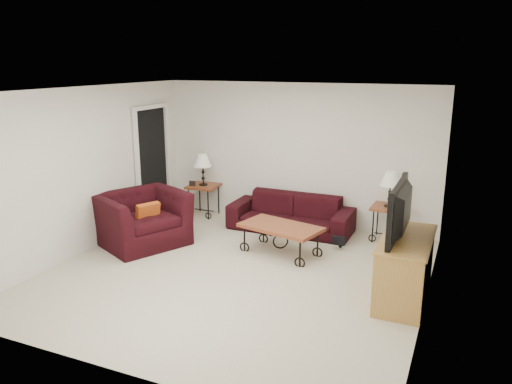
% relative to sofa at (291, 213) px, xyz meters
% --- Properties ---
extents(ground, '(5.00, 5.00, 0.00)m').
position_rel_sofa_xyz_m(ground, '(-0.08, -2.02, -0.31)').
color(ground, beige).
rests_on(ground, ground).
extents(wall_back, '(5.00, 0.02, 2.50)m').
position_rel_sofa_xyz_m(wall_back, '(-0.08, 0.48, 0.94)').
color(wall_back, silver).
rests_on(wall_back, ground).
extents(wall_front, '(5.00, 0.02, 2.50)m').
position_rel_sofa_xyz_m(wall_front, '(-0.08, -4.52, 0.94)').
color(wall_front, silver).
rests_on(wall_front, ground).
extents(wall_left, '(0.02, 5.00, 2.50)m').
position_rel_sofa_xyz_m(wall_left, '(-2.58, -2.02, 0.94)').
color(wall_left, silver).
rests_on(wall_left, ground).
extents(wall_right, '(0.02, 5.00, 2.50)m').
position_rel_sofa_xyz_m(wall_right, '(2.42, -2.02, 0.94)').
color(wall_right, silver).
rests_on(wall_right, ground).
extents(ceiling, '(5.00, 5.00, 0.00)m').
position_rel_sofa_xyz_m(ceiling, '(-0.08, -2.02, 2.19)').
color(ceiling, white).
rests_on(ceiling, wall_back).
extents(doorway, '(0.08, 0.94, 2.04)m').
position_rel_sofa_xyz_m(doorway, '(-2.55, -0.37, 0.71)').
color(doorway, black).
rests_on(doorway, ground).
extents(sofa, '(2.12, 0.83, 0.62)m').
position_rel_sofa_xyz_m(sofa, '(0.00, 0.00, 0.00)').
color(sofa, black).
rests_on(sofa, ground).
extents(side_table_left, '(0.58, 0.58, 0.59)m').
position_rel_sofa_xyz_m(side_table_left, '(-1.81, 0.18, -0.01)').
color(side_table_left, brown).
rests_on(side_table_left, ground).
extents(side_table_right, '(0.54, 0.54, 0.58)m').
position_rel_sofa_xyz_m(side_table_right, '(1.62, 0.18, -0.02)').
color(side_table_right, brown).
rests_on(side_table_right, ground).
extents(lamp_left, '(0.36, 0.36, 0.59)m').
position_rel_sofa_xyz_m(lamp_left, '(-1.81, 0.18, 0.58)').
color(lamp_left, black).
rests_on(lamp_left, side_table_left).
extents(lamp_right, '(0.34, 0.34, 0.58)m').
position_rel_sofa_xyz_m(lamp_right, '(1.62, 0.18, 0.55)').
color(lamp_right, black).
rests_on(lamp_right, side_table_right).
extents(photo_frame_left, '(0.12, 0.04, 0.10)m').
position_rel_sofa_xyz_m(photo_frame_left, '(-1.96, 0.03, 0.33)').
color(photo_frame_left, black).
rests_on(photo_frame_left, side_table_left).
extents(photo_frame_right, '(0.12, 0.04, 0.10)m').
position_rel_sofa_xyz_m(photo_frame_right, '(1.77, 0.03, 0.31)').
color(photo_frame_right, black).
rests_on(photo_frame_right, side_table_right).
extents(coffee_table, '(1.32, 0.92, 0.45)m').
position_rel_sofa_xyz_m(coffee_table, '(0.23, -1.09, -0.08)').
color(coffee_table, brown).
rests_on(coffee_table, ground).
extents(armchair, '(1.58, 1.65, 0.84)m').
position_rel_sofa_xyz_m(armchair, '(-1.95, -1.57, 0.11)').
color(armchair, black).
rests_on(armchair, ground).
extents(throw_pillow, '(0.26, 0.38, 0.38)m').
position_rel_sofa_xyz_m(throw_pillow, '(-1.80, -1.62, 0.21)').
color(throw_pillow, '#B05716').
rests_on(throw_pillow, armchair).
extents(tv_stand, '(0.55, 1.32, 0.79)m').
position_rel_sofa_xyz_m(tv_stand, '(2.15, -1.87, 0.09)').
color(tv_stand, '#BB9045').
rests_on(tv_stand, ground).
extents(television, '(0.16, 1.19, 0.68)m').
position_rel_sofa_xyz_m(television, '(2.13, -1.87, 0.83)').
color(television, black).
rests_on(television, tv_stand).
extents(backpack, '(0.37, 0.33, 0.40)m').
position_rel_sofa_xyz_m(backpack, '(1.01, -0.49, -0.11)').
color(backpack, black).
rests_on(backpack, ground).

